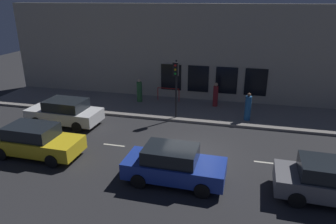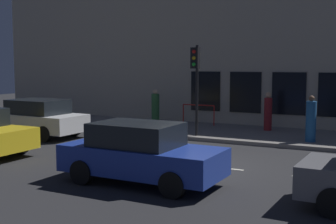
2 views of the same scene
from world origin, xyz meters
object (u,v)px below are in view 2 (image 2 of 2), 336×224
object	(u,v)px
traffic_light	(196,71)
pedestrian_1	(268,113)
parked_car_2	(141,153)
pedestrian_2	(155,108)
parked_car_3	(36,118)
pedestrian_0	(311,121)

from	to	relation	value
traffic_light	pedestrian_1	bearing A→B (deg)	-37.16
parked_car_2	pedestrian_2	world-z (taller)	pedestrian_2
pedestrian_1	pedestrian_2	bearing A→B (deg)	-20.92
parked_car_3	pedestrian_0	size ratio (longest dim) A/B	2.59
parked_car_3	pedestrian_1	size ratio (longest dim) A/B	2.68
pedestrian_1	pedestrian_2	xyz separation A→B (m)	(-0.29, 5.52, -0.02)
pedestrian_1	traffic_light	bearing A→B (deg)	28.95
parked_car_3	pedestrian_1	distance (m)	10.10
parked_car_2	traffic_light	bearing A→B (deg)	-167.18
traffic_light	pedestrian_1	distance (m)	4.13
parked_car_3	traffic_light	bearing A→B (deg)	-68.25
traffic_light	pedestrian_1	world-z (taller)	traffic_light
parked_car_2	pedestrian_0	bearing A→B (deg)	159.56
traffic_light	parked_car_3	xyz separation A→B (m)	(-2.27, 6.43, -2.03)
traffic_light	pedestrian_1	xyz separation A→B (m)	(2.93, -2.22, -1.88)
pedestrian_0	pedestrian_2	distance (m)	7.95
pedestrian_1	pedestrian_2	distance (m)	5.52
traffic_light	parked_car_2	world-z (taller)	traffic_light
parked_car_3	pedestrian_1	world-z (taller)	pedestrian_1
pedestrian_0	parked_car_3	bearing A→B (deg)	-41.69
parked_car_2	pedestrian_1	bearing A→B (deg)	176.43
pedestrian_0	pedestrian_1	size ratio (longest dim) A/B	1.04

